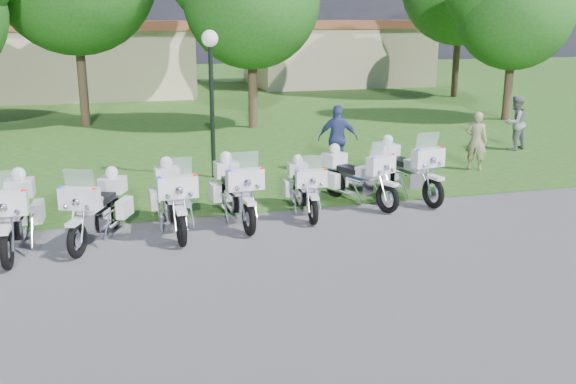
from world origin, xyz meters
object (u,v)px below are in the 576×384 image
object	(u,v)px
motorcycle_7	(406,168)
bystander_a	(476,141)
motorcycle_1	(15,212)
motorcycle_3	(173,197)
lamp_post	(211,67)
motorcycle_6	(356,175)
motorcycle_2	(98,207)
motorcycle_5	(304,186)
motorcycle_4	(235,189)
bystander_c	(338,139)
bystander_b	(515,123)

from	to	relation	value
motorcycle_7	bystander_a	size ratio (longest dim) A/B	1.51
motorcycle_1	motorcycle_7	distance (m)	8.84
motorcycle_3	lamp_post	distance (m)	5.09
motorcycle_6	bystander_a	bearing A→B (deg)	-176.68
motorcycle_1	motorcycle_2	distance (m)	1.52
motorcycle_5	motorcycle_6	world-z (taller)	motorcycle_6
motorcycle_2	motorcycle_6	distance (m)	5.94
motorcycle_2	motorcycle_1	bearing A→B (deg)	27.52
motorcycle_4	bystander_c	xyz separation A→B (m)	(3.67, 3.73, 0.25)
motorcycle_7	bystander_a	world-z (taller)	motorcycle_7
bystander_b	motorcycle_3	bearing A→B (deg)	6.05
motorcycle_5	lamp_post	xyz separation A→B (m)	(-1.44, 3.84, 2.39)
motorcycle_4	lamp_post	xyz separation A→B (m)	(0.16, 4.01, 2.31)
motorcycle_2	bystander_c	distance (m)	7.78
motorcycle_6	lamp_post	world-z (taller)	lamp_post
motorcycle_7	lamp_post	size ratio (longest dim) A/B	0.65
motorcycle_1	bystander_a	distance (m)	12.46
motorcycle_5	motorcycle_4	bearing A→B (deg)	10.26
motorcycle_2	motorcycle_4	xyz separation A→B (m)	(2.84, 0.51, 0.03)
bystander_a	bystander_c	distance (m)	4.01
motorcycle_3	motorcycle_6	distance (m)	4.45
motorcycle_2	bystander_b	xyz separation A→B (m)	(13.23, 5.65, 0.22)
motorcycle_4	motorcycle_2	bearing A→B (deg)	6.16
bystander_b	bystander_c	xyz separation A→B (m)	(-6.72, -1.41, 0.06)
motorcycle_5	bystander_b	world-z (taller)	bystander_b
motorcycle_5	lamp_post	bearing A→B (deg)	-65.41
motorcycle_7	bystander_c	world-z (taller)	bystander_c
bystander_a	bystander_c	world-z (taller)	bystander_c
motorcycle_6	motorcycle_1	bearing A→B (deg)	-14.37
motorcycle_1	bystander_b	bearing A→B (deg)	-156.67
motorcycle_5	bystander_a	distance (m)	6.59
motorcycle_6	motorcycle_7	world-z (taller)	motorcycle_7
motorcycle_6	motorcycle_3	bearing A→B (deg)	-12.77
motorcycle_6	motorcycle_4	bearing A→B (deg)	-12.96
bystander_a	bystander_b	xyz separation A→B (m)	(2.80, 2.24, 0.05)
motorcycle_7	bystander_a	bearing A→B (deg)	-157.57
motorcycle_5	motorcycle_3	bearing A→B (deg)	12.63
motorcycle_2	motorcycle_6	bearing A→B (deg)	-146.48
motorcycle_3	bystander_c	xyz separation A→B (m)	(5.04, 4.00, 0.24)
motorcycle_7	bystander_c	xyz separation A→B (m)	(-0.70, 2.96, 0.23)
motorcycle_1	bystander_c	world-z (taller)	bystander_c
motorcycle_3	motorcycle_6	xyz separation A→B (m)	(4.37, 0.84, -0.03)
lamp_post	motorcycle_3	bearing A→B (deg)	-109.57
bystander_b	motorcycle_5	bearing A→B (deg)	10.79
motorcycle_3	bystander_b	world-z (taller)	bystander_b
bystander_b	lamp_post	bearing A→B (deg)	-12.39
bystander_b	motorcycle_1	bearing A→B (deg)	2.72
motorcycle_4	motorcycle_7	distance (m)	4.44
motorcycle_5	bystander_b	bearing A→B (deg)	-146.47
motorcycle_5	motorcycle_7	bearing A→B (deg)	-163.79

